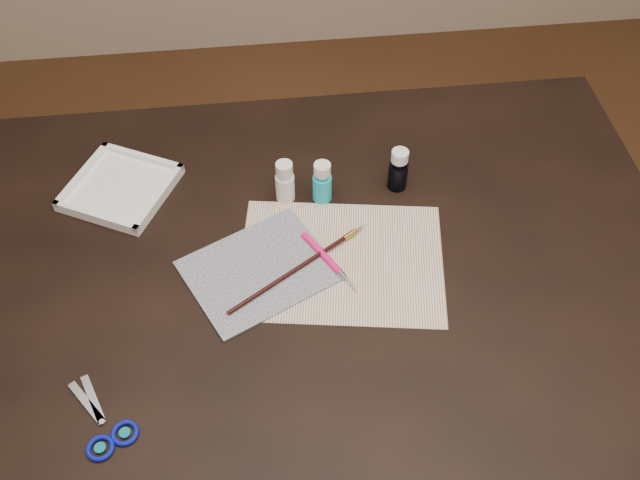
{
  "coord_description": "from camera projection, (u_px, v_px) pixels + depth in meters",
  "views": [
    {
      "loc": [
        -0.09,
        -0.78,
        1.74
      ],
      "look_at": [
        0.0,
        0.0,
        0.8
      ],
      "focal_mm": 40.0,
      "sensor_mm": 36.0,
      "label": 1
    }
  ],
  "objects": [
    {
      "name": "canvas",
      "position": [
        259.0,
        270.0,
        1.24
      ],
      "size": [
        0.3,
        0.28,
        0.0
      ],
      "primitive_type": "cube",
      "rotation": [
        0.0,
        0.0,
        0.45
      ],
      "color": "black",
      "rests_on": "paper"
    },
    {
      "name": "paint_bottle_navy",
      "position": [
        398.0,
        169.0,
        1.34
      ],
      "size": [
        0.04,
        0.04,
        0.09
      ],
      "primitive_type": "cylinder",
      "rotation": [
        0.0,
        0.0,
        -0.26
      ],
      "color": "black",
      "rests_on": "table"
    },
    {
      "name": "table",
      "position": [
        320.0,
        366.0,
        1.55
      ],
      "size": [
        1.3,
        0.9,
        0.75
      ],
      "primitive_type": "cube",
      "color": "black",
      "rests_on": "ground"
    },
    {
      "name": "ground",
      "position": [
        320.0,
        441.0,
        1.84
      ],
      "size": [
        3.5,
        3.5,
        0.02
      ],
      "primitive_type": "cube",
      "color": "#422614",
      "rests_on": "ground"
    },
    {
      "name": "paint_bottle_white",
      "position": [
        285.0,
        181.0,
        1.32
      ],
      "size": [
        0.05,
        0.05,
        0.09
      ],
      "primitive_type": "cylinder",
      "rotation": [
        0.0,
        0.0,
        0.38
      ],
      "color": "white",
      "rests_on": "table"
    },
    {
      "name": "paintbrush",
      "position": [
        300.0,
        267.0,
        1.24
      ],
      "size": [
        0.26,
        0.17,
        0.01
      ],
      "primitive_type": null,
      "rotation": [
        0.0,
        0.0,
        0.58
      ],
      "color": "black",
      "rests_on": "canvas"
    },
    {
      "name": "scissors",
      "position": [
        94.0,
        417.0,
        1.06
      ],
      "size": [
        0.16,
        0.18,
        0.01
      ],
      "primitive_type": null,
      "rotation": [
        0.0,
        0.0,
        2.21
      ],
      "color": "silver",
      "rests_on": "table"
    },
    {
      "name": "paint_bottle_cyan",
      "position": [
        322.0,
        182.0,
        1.32
      ],
      "size": [
        0.04,
        0.04,
        0.09
      ],
      "primitive_type": "cylinder",
      "rotation": [
        0.0,
        0.0,
        0.27
      ],
      "color": "#1BB7D0",
      "rests_on": "table"
    },
    {
      "name": "palette_tray",
      "position": [
        120.0,
        187.0,
        1.36
      ],
      "size": [
        0.24,
        0.24,
        0.02
      ],
      "primitive_type": "cube",
      "rotation": [
        0.0,
        0.0,
        -0.48
      ],
      "color": "white",
      "rests_on": "table"
    },
    {
      "name": "craft_knife",
      "position": [
        330.0,
        262.0,
        1.24
      ],
      "size": [
        0.09,
        0.14,
        0.01
      ],
      "primitive_type": null,
      "rotation": [
        0.0,
        0.0,
        -1.05
      ],
      "color": "#FD136E",
      "rests_on": "paper"
    },
    {
      "name": "paper",
      "position": [
        341.0,
        261.0,
        1.26
      ],
      "size": [
        0.4,
        0.33,
        0.0
      ],
      "primitive_type": "cube",
      "rotation": [
        0.0,
        0.0,
        -0.16
      ],
      "color": "white",
      "rests_on": "table"
    }
  ]
}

